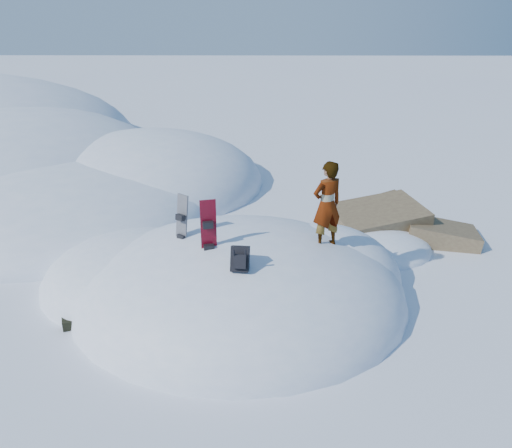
{
  "coord_description": "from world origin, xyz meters",
  "views": [
    {
      "loc": [
        0.43,
        -9.08,
        5.66
      ],
      "look_at": [
        0.34,
        0.3,
        1.61
      ],
      "focal_mm": 35.0,
      "sensor_mm": 36.0,
      "label": 1
    }
  ],
  "objects_px": {
    "snowboard_red": "(209,238)",
    "backpack": "(240,259)",
    "snowboard_dark": "(181,229)",
    "person": "(327,205)"
  },
  "relations": [
    {
      "from": "backpack",
      "to": "person",
      "type": "height_order",
      "value": "person"
    },
    {
      "from": "snowboard_red",
      "to": "backpack",
      "type": "height_order",
      "value": "snowboard_red"
    },
    {
      "from": "snowboard_dark",
      "to": "snowboard_red",
      "type": "bearing_deg",
      "value": -6.56
    },
    {
      "from": "backpack",
      "to": "snowboard_red",
      "type": "bearing_deg",
      "value": 136.57
    },
    {
      "from": "snowboard_red",
      "to": "backpack",
      "type": "bearing_deg",
      "value": -62.3
    },
    {
      "from": "snowboard_red",
      "to": "person",
      "type": "relative_size",
      "value": 0.91
    },
    {
      "from": "snowboard_red",
      "to": "snowboard_dark",
      "type": "distance_m",
      "value": 0.84
    },
    {
      "from": "backpack",
      "to": "person",
      "type": "relative_size",
      "value": 0.3
    },
    {
      "from": "snowboard_red",
      "to": "backpack",
      "type": "xyz_separation_m",
      "value": [
        0.62,
        -0.7,
        -0.07
      ]
    },
    {
      "from": "backpack",
      "to": "snowboard_dark",
      "type": "bearing_deg",
      "value": 139.13
    }
  ]
}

